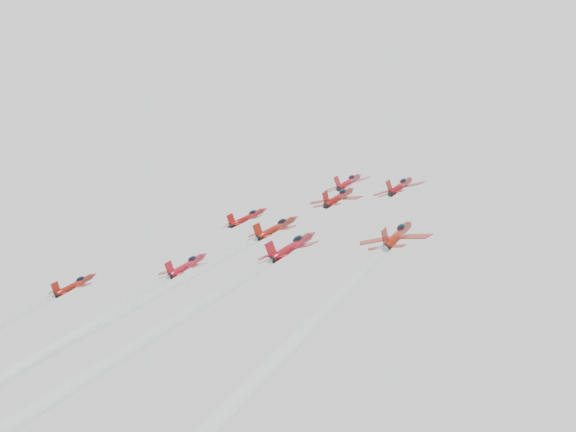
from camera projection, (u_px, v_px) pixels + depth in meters
The scene contains 7 objects.
jet_lead at pixel (349, 182), 157.49m from camera, with size 10.08×12.87×8.31m.
jet_row2_left at pixel (247, 217), 149.71m from camera, with size 8.77×11.19×7.23m.
jet_row2_center at pixel (339, 197), 141.82m from camera, with size 10.12×12.92×8.35m.
jet_row2_right at pixel (401, 186), 134.33m from camera, with size 9.39×11.98×7.74m.
jet_center at pixel (88, 340), 90.93m from camera, with size 9.33×87.50×53.16m.
jet_rear_right at pixel (43, 411), 69.99m from camera, with size 9.83×92.13×55.97m.
jet_rear_farright at pixel (191, 409), 60.20m from camera, with size 9.30×87.16×52.96m.
Camera 1 is at (68.37, -104.96, 98.07)m, focal length 50.00 mm.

